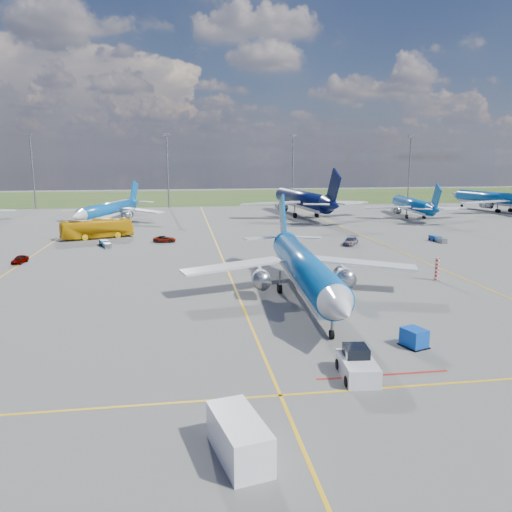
{
  "coord_description": "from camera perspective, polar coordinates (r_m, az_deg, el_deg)",
  "views": [
    {
      "loc": [
        -6.16,
        -50.08,
        15.54
      ],
      "look_at": [
        2.47,
        7.4,
        4.0
      ],
      "focal_mm": 35.0,
      "sensor_mm": 36.0,
      "label": 1
    }
  ],
  "objects": [
    {
      "name": "bg_jet_ne",
      "position": [
        137.37,
        17.41,
        4.22
      ],
      "size": [
        32.06,
        39.52,
        9.5
      ],
      "primitive_type": null,
      "rotation": [
        0.0,
        0.0,
        3.01
      ],
      "color": "#0B539F",
      "rests_on": "ground"
    },
    {
      "name": "bg_jet_nnw",
      "position": [
        124.53,
        -16.41,
        3.61
      ],
      "size": [
        37.09,
        42.53,
        9.38
      ],
      "primitive_type": null,
      "rotation": [
        0.0,
        0.0,
        -0.32
      ],
      "color": "#0B539F",
      "rests_on": "ground"
    },
    {
      "name": "grass_strip",
      "position": [
        200.78,
        -6.8,
        6.72
      ],
      "size": [
        400.0,
        80.0,
        0.01
      ],
      "primitive_type": "cube",
      "color": "#2D4719",
      "rests_on": "ground"
    },
    {
      "name": "main_airliner",
      "position": [
        56.41,
        5.49,
        -4.81
      ],
      "size": [
        31.54,
        40.22,
        10.12
      ],
      "primitive_type": null,
      "rotation": [
        0.0,
        0.0,
        -0.06
      ],
      "color": "#0B539F",
      "rests_on": "ground"
    },
    {
      "name": "floodlight_masts",
      "position": [
        160.92,
        -2.82,
        10.16
      ],
      "size": [
        202.2,
        0.5,
        22.7
      ],
      "color": "slate",
      "rests_on": "ground"
    },
    {
      "name": "apron_bus",
      "position": [
        101.75,
        -17.72,
        2.99
      ],
      "size": [
        13.84,
        7.93,
        3.79
      ],
      "primitive_type": "imported",
      "rotation": [
        0.0,
        0.0,
        1.94
      ],
      "color": "#DDA30D",
      "rests_on": "ground"
    },
    {
      "name": "pushback_tug",
      "position": [
        37.44,
        11.49,
        -12.13
      ],
      "size": [
        2.72,
        6.25,
        2.09
      ],
      "rotation": [
        0.0,
        0.0,
        -0.1
      ],
      "color": "silver",
      "rests_on": "ground"
    },
    {
      "name": "baggage_tug_w",
      "position": [
        73.6,
        6.35,
        -0.64
      ],
      "size": [
        1.36,
        4.68,
        1.05
      ],
      "rotation": [
        0.0,
        0.0,
        -0.01
      ],
      "color": "#185594",
      "rests_on": "ground"
    },
    {
      "name": "baggage_tug_e",
      "position": [
        99.32,
        20.02,
        1.82
      ],
      "size": [
        1.5,
        4.52,
        1.0
      ],
      "rotation": [
        0.0,
        0.0,
        0.07
      ],
      "color": "#1B4BA3",
      "rests_on": "ground"
    },
    {
      "name": "service_car_b",
      "position": [
        94.24,
        -10.4,
        1.91
      ],
      "size": [
        4.36,
        2.39,
        1.16
      ],
      "primitive_type": "imported",
      "rotation": [
        0.0,
        0.0,
        1.45
      ],
      "color": "#999999",
      "rests_on": "ground"
    },
    {
      "name": "service_car_c",
      "position": [
        91.23,
        10.76,
        1.68
      ],
      "size": [
        4.38,
        5.25,
        1.44
      ],
      "primitive_type": "imported",
      "rotation": [
        0.0,
        0.0,
        -0.58
      ],
      "color": "#999999",
      "rests_on": "ground"
    },
    {
      "name": "taxiway_lines",
      "position": [
        79.57,
        -3.82,
        -0.05
      ],
      "size": [
        60.25,
        160.0,
        0.02
      ],
      "color": "#EBAF14",
      "rests_on": "ground"
    },
    {
      "name": "ground",
      "position": [
        52.8,
        -1.47,
        -5.89
      ],
      "size": [
        400.0,
        400.0,
        0.0
      ],
      "primitive_type": "plane",
      "color": "#595956",
      "rests_on": "ground"
    },
    {
      "name": "service_van",
      "position": [
        27.85,
        -1.96,
        -20.03
      ],
      "size": [
        3.2,
        5.32,
        2.19
      ],
      "primitive_type": "cube",
      "rotation": [
        0.0,
        0.0,
        0.22
      ],
      "color": "white",
      "rests_on": "ground"
    },
    {
      "name": "bg_jet_ene",
      "position": [
        161.81,
        25.79,
        4.61
      ],
      "size": [
        39.6,
        46.64,
        10.59
      ],
      "primitive_type": null,
      "rotation": [
        0.0,
        0.0,
        3.38
      ],
      "color": "#0B539F",
      "rests_on": "ground"
    },
    {
      "name": "service_car_a",
      "position": [
        82.2,
        -25.38,
        -0.34
      ],
      "size": [
        1.96,
        3.68,
        1.19
      ],
      "primitive_type": "imported",
      "rotation": [
        0.0,
        0.0,
        -0.17
      ],
      "color": "#999999",
      "rests_on": "ground"
    },
    {
      "name": "warning_post",
      "position": [
        67.86,
        19.98,
        -1.4
      ],
      "size": [
        0.5,
        0.5,
        3.0
      ],
      "primitive_type": "cylinder",
      "color": "red",
      "rests_on": "ground"
    },
    {
      "name": "uld_container",
      "position": [
        44.09,
        17.62,
        -8.89
      ],
      "size": [
        2.09,
        2.33,
        1.54
      ],
      "primitive_type": "cube",
      "rotation": [
        0.0,
        0.0,
        0.33
      ],
      "color": "#0D44B7",
      "rests_on": "ground"
    },
    {
      "name": "baggage_tug_c",
      "position": [
        92.33,
        -16.84,
        1.34
      ],
      "size": [
        2.63,
        4.5,
        0.98
      ],
      "rotation": [
        0.0,
        0.0,
        0.36
      ],
      "color": "#165287",
      "rests_on": "ground"
    },
    {
      "name": "bg_jet_n",
      "position": [
        134.64,
        5.25,
        4.56
      ],
      "size": [
        41.84,
        52.27,
        12.79
      ],
      "primitive_type": null,
      "rotation": [
        0.0,
        0.0,
        3.24
      ],
      "color": "#060E39",
      "rests_on": "ground"
    }
  ]
}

